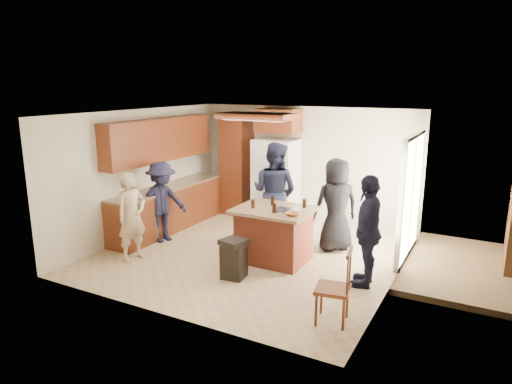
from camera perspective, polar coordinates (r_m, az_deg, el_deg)
The scene contains 12 objects.
person_front_left at distance 8.05m, azimuth -15.27°, elevation -3.01°, with size 0.56×0.41×1.54m, color tan.
person_behind_left at distance 8.71m, azimuth 2.33°, elevation -0.02°, with size 0.93×0.57×1.92m, color #181C31.
person_behind_right at distance 8.34m, azimuth 9.96°, elevation -1.59°, with size 0.83×0.54×1.70m, color black.
person_side_right at distance 6.98m, azimuth 13.83°, elevation -4.74°, with size 1.00×0.51×1.71m, color black.
person_counter at distance 8.87m, azimuth -11.69°, elevation -1.24°, with size 1.00×0.47×1.56m, color black.
left_cabinetry at distance 9.54m, azimuth -11.26°, elevation 0.91°, with size 0.64×3.00×2.30m.
back_wall_units at distance 10.42m, azimuth -1.16°, elevation 4.59°, with size 1.80×0.60×2.45m.
refrigerator at distance 10.08m, azimuth 2.52°, elevation 1.50°, with size 0.90×0.76×1.80m.
kitchen_island at distance 7.82m, azimuth 2.25°, elevation -5.30°, with size 1.28×1.03×0.93m.
island_items at distance 7.51m, azimuth 3.58°, elevation -2.16°, with size 0.94×0.72×0.15m.
trash_bin at distance 7.21m, azimuth -2.79°, elevation -8.28°, with size 0.43×0.43×0.63m.
spindle_chair at distance 5.97m, azimuth 9.76°, elevation -11.88°, with size 0.48×0.48×0.99m.
Camera 1 is at (3.72, -6.77, 2.99)m, focal length 32.00 mm.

